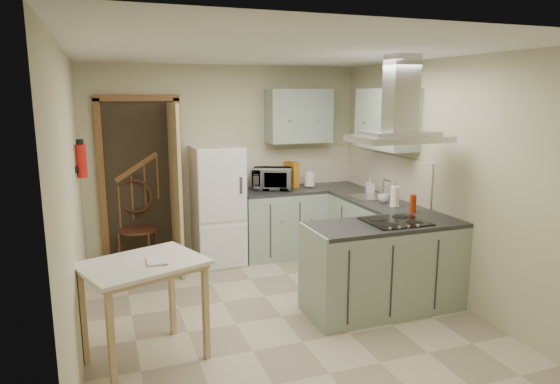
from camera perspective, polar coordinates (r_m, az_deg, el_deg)
name	(u,v)px	position (r m, az deg, el deg)	size (l,w,h in m)	color
floor	(282,317)	(5.02, 0.20, -14.06)	(4.20, 4.20, 0.00)	#C0B395
ceiling	(282,52)	(4.55, 0.22, 15.70)	(4.20, 4.20, 0.00)	silver
back_wall	(227,162)	(6.61, -6.12, 3.38)	(3.60, 3.60, 0.00)	#BFBB94
left_wall	(73,206)	(4.36, -22.60, -1.50)	(4.20, 4.20, 0.00)	#BFBB94
right_wall	(442,180)	(5.51, 18.08, 1.31)	(4.20, 4.20, 0.00)	#BFBB94
doorway	(141,183)	(6.44, -15.55, 1.02)	(1.10, 0.12, 2.10)	brown
fridge	(218,205)	(6.37, -7.11, -1.52)	(0.60, 0.60, 1.50)	white
counter_back	(281,222)	(6.68, 0.17, -3.49)	(1.08, 0.60, 0.90)	#9EB2A0
counter_right	(362,229)	(6.43, 9.34, -4.22)	(0.60, 1.95, 0.90)	#9EB2A0
splashback	(295,166)	(6.91, 1.69, 2.93)	(1.68, 0.02, 0.50)	beige
wall_cabinet_back	(299,116)	(6.68, 2.16, 8.69)	(0.85, 0.35, 0.70)	#9EB2A0
wall_cabinet_right	(387,119)	(6.03, 12.10, 8.18)	(0.35, 0.90, 0.70)	#9EB2A0
peninsula	(384,267)	(5.12, 11.85, -8.34)	(1.55, 0.65, 0.90)	#9EB2A0
hob	(395,221)	(5.04, 13.03, -3.29)	(0.58, 0.50, 0.01)	black
extractor_hood	(399,139)	(4.91, 13.45, 5.96)	(0.90, 0.55, 0.10)	silver
sink	(370,197)	(6.17, 10.27, -0.55)	(0.45, 0.40, 0.01)	silver
fire_extinguisher	(81,161)	(5.20, -21.77, 3.30)	(0.10, 0.10, 0.32)	#B2140F
drop_leaf_table	(145,312)	(4.24, -15.18, -13.14)	(0.90, 0.68, 0.85)	#DBA586
bentwood_chair	(138,230)	(6.36, -15.94, -4.18)	(0.45, 0.45, 1.01)	#432216
microwave	(272,179)	(6.57, -0.88, 1.54)	(0.51, 0.34, 0.28)	black
kettle	(310,179)	(6.73, 3.40, 1.47)	(0.15, 0.15, 0.22)	white
cereal_box	(292,174)	(6.74, 1.33, 2.05)	(0.09, 0.23, 0.34)	#C47517
soap_bottle	(370,186)	(6.41, 10.28, 0.70)	(0.09, 0.09, 0.19)	#A6A8B2
paper_towel	(395,196)	(5.68, 12.98, -0.48)	(0.09, 0.09, 0.24)	white
cup	(384,198)	(5.89, 11.76, -0.72)	(0.12, 0.12, 0.10)	silver
red_bottle	(413,204)	(5.47, 14.95, -1.29)	(0.07, 0.07, 0.19)	#BD3210
book	(147,257)	(4.03, -15.00, -7.20)	(0.16, 0.21, 0.10)	#AB3951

